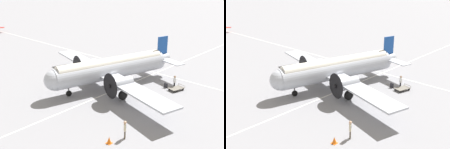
{
  "view_description": "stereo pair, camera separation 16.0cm",
  "coord_description": "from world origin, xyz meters",
  "views": [
    {
      "loc": [
        -22.86,
        24.55,
        13.44
      ],
      "look_at": [
        0.0,
        0.0,
        1.6
      ],
      "focal_mm": 45.0,
      "sensor_mm": 36.0,
      "label": 1
    },
    {
      "loc": [
        -22.98,
        24.44,
        13.44
      ],
      "look_at": [
        0.0,
        0.0,
        1.6
      ],
      "focal_mm": 45.0,
      "sensor_mm": 36.0,
      "label": 2
    }
  ],
  "objects": [
    {
      "name": "baggage_cart",
      "position": [
        -6.75,
        -4.47,
        0.28
      ],
      "size": [
        1.59,
        2.11,
        0.56
      ],
      "rotation": [
        0.0,
        0.0,
        1.31
      ],
      "color": "#6B665B",
      "rests_on": "ground_plane"
    },
    {
      "name": "apron_line_northsouth",
      "position": [
        -1.13,
        0.0,
        0.0
      ],
      "size": [
        0.16,
        120.0,
        0.01
      ],
      "color": "silver",
      "rests_on": "ground_plane"
    },
    {
      "name": "traffic_cone",
      "position": [
        -8.7,
        9.7,
        0.29
      ],
      "size": [
        0.47,
        0.47,
        0.61
      ],
      "color": "orange",
      "rests_on": "ground_plane"
    },
    {
      "name": "airliner_main",
      "position": [
        0.11,
        0.39,
        2.46
      ],
      "size": [
        24.33,
        18.08,
        5.59
      ],
      "rotation": [
        0.0,
        0.0,
        1.3
      ],
      "color": "#ADB2BC",
      "rests_on": "ground_plane"
    },
    {
      "name": "ground_plane",
      "position": [
        0.0,
        0.0,
        0.0
      ],
      "size": [
        300.0,
        300.0,
        0.0
      ],
      "primitive_type": "plane",
      "color": "gray"
    },
    {
      "name": "suitcase_near_door",
      "position": [
        -5.3,
        -4.3,
        0.29
      ],
      "size": [
        0.43,
        0.2,
        0.63
      ],
      "color": "#232328",
      "rests_on": "ground_plane"
    },
    {
      "name": "apron_line_eastwest",
      "position": [
        0.0,
        -8.25,
        0.0
      ],
      "size": [
        120.0,
        0.16,
        0.01
      ],
      "color": "silver",
      "rests_on": "ground_plane"
    },
    {
      "name": "passenger_boarding",
      "position": [
        -6.17,
        -4.92,
        1.01
      ],
      "size": [
        0.46,
        0.39,
        1.65
      ],
      "rotation": [
        0.0,
        0.0,
        2.46
      ],
      "color": "#2D2D33",
      "rests_on": "ground_plane"
    },
    {
      "name": "crew_foreground",
      "position": [
        -9.19,
        8.22,
        1.05
      ],
      "size": [
        0.39,
        0.49,
        1.72
      ],
      "rotation": [
        0.0,
        0.0,
        2.2
      ],
      "color": "#473D2D",
      "rests_on": "ground_plane"
    }
  ]
}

